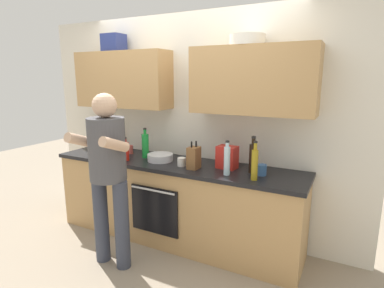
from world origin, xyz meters
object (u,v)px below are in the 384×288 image
at_px(person_standing, 108,167).
at_px(potted_herb, 101,139).
at_px(bottle_hotsauce, 125,151).
at_px(mixing_bowl, 160,157).
at_px(bottle_water, 227,160).
at_px(bottle_oil, 255,164).
at_px(bottle_juice, 115,139).
at_px(bottle_soy, 253,157).
at_px(grocery_bag_crisps, 227,157).
at_px(cup_ceramic, 130,150).
at_px(cup_coffee, 182,162).
at_px(cup_tea, 262,170).
at_px(knife_block, 194,158).
at_px(bottle_soda, 145,145).

bearing_deg(person_standing, potted_herb, 136.48).
distance_m(bottle_hotsauce, mixing_bowl, 0.39).
xyz_separation_m(bottle_water, bottle_oil, (0.27, -0.03, 0.00)).
bearing_deg(bottle_water, bottle_hotsauce, -178.76).
bearing_deg(bottle_juice, bottle_soy, -5.12).
bearing_deg(bottle_water, grocery_bag_crisps, 110.69).
relative_size(bottle_water, cup_ceramic, 3.41).
relative_size(bottle_oil, grocery_bag_crisps, 1.56).
bearing_deg(cup_coffee, cup_tea, 5.39).
bearing_deg(cup_coffee, knife_block, -8.87).
height_order(bottle_water, knife_block, bottle_water).
distance_m(bottle_soy, bottle_soda, 1.26).
bearing_deg(potted_herb, bottle_oil, -8.32).
distance_m(bottle_hotsauce, potted_herb, 0.73).
height_order(cup_ceramic, potted_herb, potted_herb).
xyz_separation_m(bottle_juice, grocery_bag_crisps, (1.57, -0.14, -0.01)).
bearing_deg(cup_tea, mixing_bowl, -179.67).
height_order(person_standing, cup_tea, person_standing).
bearing_deg(cup_ceramic, person_standing, -64.23).
height_order(mixing_bowl, knife_block, knife_block).
xyz_separation_m(knife_block, potted_herb, (-1.48, 0.24, 0.02)).
distance_m(person_standing, bottle_soy, 1.37).
bearing_deg(grocery_bag_crisps, bottle_water, -69.31).
height_order(person_standing, bottle_oil, person_standing).
bearing_deg(bottle_hotsauce, knife_block, 4.68).
distance_m(bottle_soda, knife_block, 0.71).
distance_m(cup_tea, potted_herb, 2.15).
bearing_deg(knife_block, bottle_water, -6.33).
xyz_separation_m(bottle_soda, mixing_bowl, (0.23, -0.04, -0.11)).
bearing_deg(mixing_bowl, cup_ceramic, 167.62).
bearing_deg(grocery_bag_crisps, cup_tea, -10.22).
relative_size(person_standing, bottle_hotsauce, 6.38).
xyz_separation_m(cup_tea, mixing_bowl, (-1.13, -0.01, -0.01)).
bearing_deg(grocery_bag_crisps, knife_block, -149.77).
bearing_deg(cup_tea, potted_herb, 176.23).
distance_m(bottle_water, grocery_bag_crisps, 0.23).
xyz_separation_m(bottle_soy, mixing_bowl, (-1.03, -0.04, -0.11)).
height_order(bottle_water, potted_herb, bottle_water).
xyz_separation_m(person_standing, bottle_oil, (1.24, 0.53, 0.06)).
xyz_separation_m(person_standing, cup_tea, (1.26, 0.70, -0.04)).
xyz_separation_m(cup_coffee, grocery_bag_crisps, (0.45, 0.15, 0.07)).
bearing_deg(bottle_oil, bottle_soy, 110.79).
xyz_separation_m(person_standing, bottle_water, (0.96, 0.55, 0.06)).
height_order(bottle_juice, bottle_hotsauce, bottle_juice).
xyz_separation_m(bottle_hotsauce, mixing_bowl, (0.35, 0.16, -0.07)).
height_order(bottle_water, bottle_soy, bottle_soy).
height_order(bottle_water, cup_coffee, bottle_water).
distance_m(knife_block, potted_herb, 1.50).
bearing_deg(bottle_hotsauce, potted_herb, 154.78).
bearing_deg(mixing_bowl, cup_tea, 0.33).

